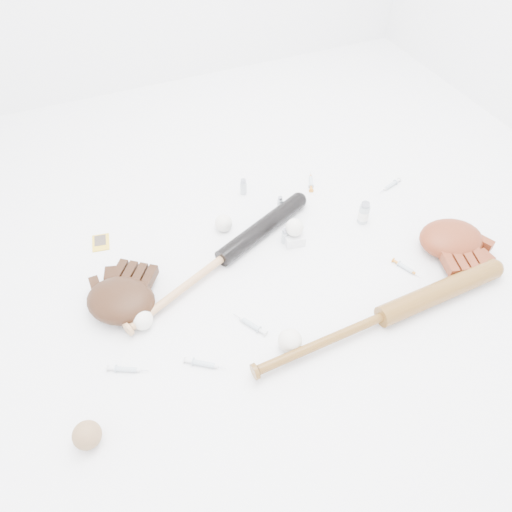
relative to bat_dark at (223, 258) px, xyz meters
name	(u,v)px	position (x,y,z in m)	size (l,w,h in m)	color
bat_dark	(223,258)	(0.00, 0.00, 0.00)	(0.92, 0.07, 0.07)	black
bat_wood	(383,316)	(0.39, -0.46, 0.00)	(1.01, 0.07, 0.07)	brown
glove_dark	(121,300)	(-0.39, -0.06, 0.02)	(0.28, 0.28, 0.10)	black
glove_tan	(451,239)	(0.82, -0.26, 0.02)	(0.28, 0.28, 0.10)	maroon
trading_card	(101,243)	(-0.40, 0.29, -0.03)	(0.06, 0.09, 0.00)	gold
pedestal	(294,238)	(0.29, 0.00, -0.01)	(0.07, 0.07, 0.04)	white
baseball_on_pedestal	(295,227)	(0.29, 0.00, 0.04)	(0.07, 0.07, 0.07)	white
baseball_left	(143,320)	(-0.34, -0.16, 0.00)	(0.07, 0.07, 0.07)	white
baseball_upper	(224,223)	(0.07, 0.17, 0.00)	(0.07, 0.07, 0.07)	white
baseball_mid	(290,340)	(0.07, -0.42, 0.00)	(0.08, 0.08, 0.08)	white
baseball_aged	(87,435)	(-0.58, -0.48, 0.01)	(0.08, 0.08, 0.08)	olive
syringe_0	(126,369)	(-0.43, -0.30, -0.03)	(0.14, 0.02, 0.02)	#ADBCC6
syringe_1	(251,324)	(-0.01, -0.30, -0.02)	(0.15, 0.03, 0.02)	#ADBCC6
syringe_2	(311,182)	(0.52, 0.29, -0.03)	(0.14, 0.03, 0.02)	#ADBCC6
syringe_3	(406,268)	(0.61, -0.29, -0.03)	(0.13, 0.02, 0.02)	#ADBCC6
syringe_4	(391,185)	(0.82, 0.13, -0.03)	(0.14, 0.02, 0.02)	#ADBCC6
syringe_5	(204,364)	(-0.21, -0.38, -0.02)	(0.15, 0.03, 0.02)	#ADBCC6
vial_0	(243,187)	(0.22, 0.34, 0.00)	(0.03, 0.03, 0.07)	#AEB9BF
vial_1	(280,203)	(0.32, 0.20, 0.00)	(0.02, 0.02, 0.06)	#AEB9BF
vial_2	(285,236)	(0.26, 0.01, 0.00)	(0.03, 0.03, 0.07)	#AEB9BF
vial_3	(364,213)	(0.59, -0.01, 0.02)	(0.04, 0.04, 0.10)	#AEB9BF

